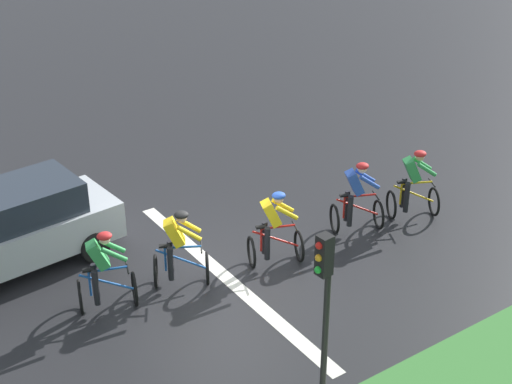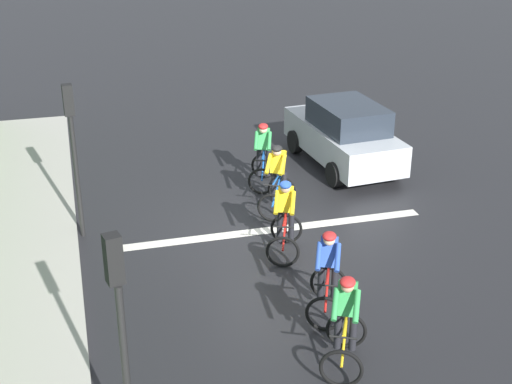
{
  "view_description": "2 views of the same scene",
  "coord_description": "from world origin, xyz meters",
  "px_view_note": "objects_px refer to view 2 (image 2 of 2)",
  "views": [
    {
      "loc": [
        11.08,
        -6.88,
        8.91
      ],
      "look_at": [
        -0.82,
        1.27,
        1.27
      ],
      "focal_mm": 54.54,
      "sensor_mm": 36.0,
      "label": 1
    },
    {
      "loc": [
        3.99,
        13.61,
        7.22
      ],
      "look_at": [
        0.39,
        0.22,
        1.04
      ],
      "focal_mm": 50.57,
      "sensor_mm": 36.0,
      "label": 2
    }
  ],
  "objects_px": {
    "cyclist_mid": "(285,219)",
    "cyclist_trailing": "(263,156)",
    "cyclist_second": "(328,274)",
    "traffic_light_far_junction": "(120,317)",
    "traffic_light_near_crossing": "(72,138)",
    "cyclist_fourth": "(277,180)",
    "car_silver": "(344,134)",
    "cyclist_lead": "(345,323)"
  },
  "relations": [
    {
      "from": "cyclist_lead",
      "to": "traffic_light_near_crossing",
      "type": "height_order",
      "value": "traffic_light_near_crossing"
    },
    {
      "from": "cyclist_trailing",
      "to": "traffic_light_near_crossing",
      "type": "relative_size",
      "value": 0.5
    },
    {
      "from": "traffic_light_far_junction",
      "to": "cyclist_second",
      "type": "bearing_deg",
      "value": -145.32
    },
    {
      "from": "cyclist_lead",
      "to": "car_silver",
      "type": "relative_size",
      "value": 0.39
    },
    {
      "from": "cyclist_trailing",
      "to": "traffic_light_near_crossing",
      "type": "bearing_deg",
      "value": 19.17
    },
    {
      "from": "cyclist_lead",
      "to": "traffic_light_near_crossing",
      "type": "relative_size",
      "value": 0.5
    },
    {
      "from": "cyclist_fourth",
      "to": "car_silver",
      "type": "xyz_separation_m",
      "value": [
        -2.52,
        -2.3,
        0.08
      ]
    },
    {
      "from": "cyclist_fourth",
      "to": "cyclist_trailing",
      "type": "relative_size",
      "value": 1.0
    },
    {
      "from": "car_silver",
      "to": "traffic_light_near_crossing",
      "type": "distance_m",
      "value": 7.44
    },
    {
      "from": "cyclist_lead",
      "to": "traffic_light_far_junction",
      "type": "relative_size",
      "value": 0.5
    },
    {
      "from": "cyclist_second",
      "to": "car_silver",
      "type": "bearing_deg",
      "value": -113.65
    },
    {
      "from": "cyclist_second",
      "to": "cyclist_mid",
      "type": "bearing_deg",
      "value": -88.08
    },
    {
      "from": "cyclist_second",
      "to": "cyclist_fourth",
      "type": "distance_m",
      "value": 4.28
    },
    {
      "from": "cyclist_fourth",
      "to": "traffic_light_near_crossing",
      "type": "relative_size",
      "value": 0.5
    },
    {
      "from": "cyclist_fourth",
      "to": "car_silver",
      "type": "bearing_deg",
      "value": -137.61
    },
    {
      "from": "cyclist_mid",
      "to": "cyclist_fourth",
      "type": "relative_size",
      "value": 1.0
    },
    {
      "from": "cyclist_mid",
      "to": "traffic_light_near_crossing",
      "type": "relative_size",
      "value": 0.5
    },
    {
      "from": "cyclist_second",
      "to": "traffic_light_near_crossing",
      "type": "relative_size",
      "value": 0.5
    },
    {
      "from": "traffic_light_near_crossing",
      "to": "traffic_light_far_junction",
      "type": "height_order",
      "value": "same"
    },
    {
      "from": "traffic_light_far_junction",
      "to": "traffic_light_near_crossing",
      "type": "bearing_deg",
      "value": -87.19
    },
    {
      "from": "traffic_light_far_junction",
      "to": "cyclist_lead",
      "type": "bearing_deg",
      "value": -162.37
    },
    {
      "from": "car_silver",
      "to": "traffic_light_far_junction",
      "type": "xyz_separation_m",
      "value": [
        6.6,
        9.14,
        1.35
      ]
    },
    {
      "from": "cyclist_fourth",
      "to": "traffic_light_far_junction",
      "type": "bearing_deg",
      "value": 59.2
    },
    {
      "from": "cyclist_lead",
      "to": "cyclist_mid",
      "type": "distance_m",
      "value": 3.76
    },
    {
      "from": "cyclist_trailing",
      "to": "traffic_light_near_crossing",
      "type": "height_order",
      "value": "traffic_light_near_crossing"
    },
    {
      "from": "cyclist_mid",
      "to": "car_silver",
      "type": "bearing_deg",
      "value": -124.57
    },
    {
      "from": "cyclist_mid",
      "to": "traffic_light_near_crossing",
      "type": "distance_m",
      "value": 4.67
    },
    {
      "from": "cyclist_fourth",
      "to": "car_silver",
      "type": "height_order",
      "value": "car_silver"
    },
    {
      "from": "cyclist_second",
      "to": "traffic_light_far_junction",
      "type": "distance_m",
      "value": 4.75
    },
    {
      "from": "traffic_light_near_crossing",
      "to": "traffic_light_far_junction",
      "type": "bearing_deg",
      "value": 92.81
    },
    {
      "from": "cyclist_second",
      "to": "traffic_light_far_junction",
      "type": "relative_size",
      "value": 0.5
    },
    {
      "from": "cyclist_lead",
      "to": "traffic_light_far_junction",
      "type": "bearing_deg",
      "value": 17.63
    },
    {
      "from": "cyclist_lead",
      "to": "car_silver",
      "type": "height_order",
      "value": "car_silver"
    },
    {
      "from": "cyclist_mid",
      "to": "traffic_light_far_junction",
      "type": "relative_size",
      "value": 0.5
    },
    {
      "from": "cyclist_second",
      "to": "cyclist_fourth",
      "type": "height_order",
      "value": "same"
    },
    {
      "from": "cyclist_trailing",
      "to": "cyclist_fourth",
      "type": "bearing_deg",
      "value": 86.46
    },
    {
      "from": "cyclist_trailing",
      "to": "cyclist_lead",
      "type": "bearing_deg",
      "value": 84.49
    },
    {
      "from": "cyclist_fourth",
      "to": "cyclist_second",
      "type": "bearing_deg",
      "value": 85.23
    },
    {
      "from": "cyclist_mid",
      "to": "cyclist_trailing",
      "type": "xyz_separation_m",
      "value": [
        -0.53,
        -3.53,
        0.0
      ]
    },
    {
      "from": "car_silver",
      "to": "traffic_light_near_crossing",
      "type": "xyz_separation_m",
      "value": [
        6.94,
        2.32,
        1.35
      ]
    },
    {
      "from": "traffic_light_near_crossing",
      "to": "cyclist_mid",
      "type": "bearing_deg",
      "value": 153.72
    },
    {
      "from": "cyclist_lead",
      "to": "traffic_light_near_crossing",
      "type": "distance_m",
      "value": 7.02
    }
  ]
}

